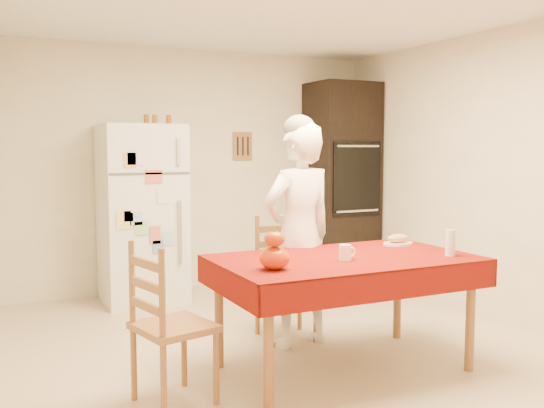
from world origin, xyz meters
TOP-DOWN VIEW (x-y plane):
  - floor at (0.00, 0.00)m, footprint 4.50×4.50m
  - room_shell at (0.00, 0.00)m, footprint 4.02×4.52m
  - refrigerator at (-0.65, 1.88)m, footprint 0.75×0.74m
  - oven_cabinet at (1.63, 1.93)m, footprint 0.70×0.62m
  - dining_table at (0.12, -0.51)m, footprint 1.70×1.00m
  - chair_far at (0.08, 0.31)m, footprint 0.47×0.45m
  - chair_left at (-1.12, -0.56)m, footprint 0.49×0.50m
  - seated_woman at (0.08, 0.05)m, footprint 0.66×0.48m
  - coffee_mug at (0.06, -0.61)m, footprint 0.08×0.08m
  - pumpkin_lower at (-0.48, -0.69)m, footprint 0.18×0.18m
  - pumpkin_upper at (-0.48, -0.69)m, footprint 0.12×0.12m
  - wine_glass at (0.78, -0.78)m, footprint 0.07×0.07m
  - bread_plate at (0.75, -0.26)m, footprint 0.24×0.24m
  - bread_loaf at (0.75, -0.26)m, footprint 0.18×0.10m
  - spice_jar_left at (-0.58, 1.93)m, footprint 0.05×0.05m
  - spice_jar_mid at (-0.49, 1.93)m, footprint 0.05×0.05m
  - spice_jar_right at (-0.36, 1.93)m, footprint 0.05×0.05m

SIDE VIEW (x-z plane):
  - floor at x=0.00m, z-range 0.00..0.00m
  - chair_far at x=0.08m, z-range 0.03..0.98m
  - chair_left at x=-1.12m, z-range 0.03..0.98m
  - dining_table at x=0.12m, z-range 0.31..1.07m
  - bread_plate at x=0.75m, z-range 0.76..0.78m
  - bread_loaf at x=0.75m, z-range 0.78..0.84m
  - coffee_mug at x=0.06m, z-range 0.76..0.86m
  - pumpkin_lower at x=-0.48m, z-range 0.76..0.90m
  - seated_woman at x=0.08m, z-range 0.00..1.66m
  - wine_glass at x=0.78m, z-range 0.76..0.94m
  - refrigerator at x=-0.65m, z-range 0.00..1.70m
  - pumpkin_upper at x=-0.48m, z-range 0.90..0.99m
  - oven_cabinet at x=1.63m, z-range 0.00..2.20m
  - room_shell at x=0.00m, z-range 0.37..2.88m
  - spice_jar_left at x=-0.58m, z-range 1.70..1.80m
  - spice_jar_mid at x=-0.49m, z-range 1.70..1.80m
  - spice_jar_right at x=-0.36m, z-range 1.70..1.80m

